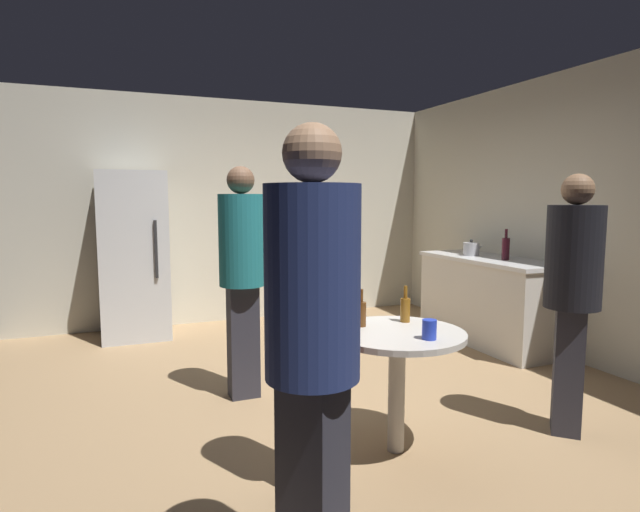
{
  "coord_description": "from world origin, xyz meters",
  "views": [
    {
      "loc": [
        -1.35,
        -3.69,
        1.51
      ],
      "look_at": [
        0.34,
        0.52,
        1.0
      ],
      "focal_mm": 28.91,
      "sensor_mm": 36.0,
      "label": 1
    }
  ],
  "objects_px": {
    "kettle": "(471,249)",
    "person_in_teal_shirt": "(242,264)",
    "person_in_navy_shirt": "(312,332)",
    "refrigerator": "(134,255)",
    "beer_bottle_amber": "(405,309)",
    "person_in_maroon_shirt": "(310,318)",
    "foreground_table": "(397,348)",
    "plastic_cup_blue": "(429,330)",
    "person_in_black_shirt": "(573,284)",
    "beer_bottle_brown": "(361,313)",
    "wine_bottle_on_counter": "(506,248)"
  },
  "relations": [
    {
      "from": "foreground_table",
      "to": "beer_bottle_brown",
      "type": "height_order",
      "value": "beer_bottle_brown"
    },
    {
      "from": "wine_bottle_on_counter",
      "to": "beer_bottle_brown",
      "type": "bearing_deg",
      "value": -150.05
    },
    {
      "from": "kettle",
      "to": "person_in_teal_shirt",
      "type": "bearing_deg",
      "value": -164.32
    },
    {
      "from": "kettle",
      "to": "plastic_cup_blue",
      "type": "distance_m",
      "value": 2.94
    },
    {
      "from": "beer_bottle_amber",
      "to": "person_in_navy_shirt",
      "type": "distance_m",
      "value": 1.53
    },
    {
      "from": "refrigerator",
      "to": "plastic_cup_blue",
      "type": "xyz_separation_m",
      "value": [
        1.41,
        -3.53,
        -0.11
      ]
    },
    {
      "from": "refrigerator",
      "to": "beer_bottle_amber",
      "type": "relative_size",
      "value": 7.83
    },
    {
      "from": "beer_bottle_brown",
      "to": "person_in_black_shirt",
      "type": "distance_m",
      "value": 1.36
    },
    {
      "from": "foreground_table",
      "to": "person_in_navy_shirt",
      "type": "bearing_deg",
      "value": -134.31
    },
    {
      "from": "refrigerator",
      "to": "wine_bottle_on_counter",
      "type": "relative_size",
      "value": 5.81
    },
    {
      "from": "foreground_table",
      "to": "plastic_cup_blue",
      "type": "height_order",
      "value": "plastic_cup_blue"
    },
    {
      "from": "foreground_table",
      "to": "person_in_black_shirt",
      "type": "relative_size",
      "value": 0.48
    },
    {
      "from": "refrigerator",
      "to": "beer_bottle_brown",
      "type": "xyz_separation_m",
      "value": [
        1.19,
        -3.13,
        -0.08
      ]
    },
    {
      "from": "kettle",
      "to": "foreground_table",
      "type": "relative_size",
      "value": 0.3
    },
    {
      "from": "refrigerator",
      "to": "plastic_cup_blue",
      "type": "height_order",
      "value": "refrigerator"
    },
    {
      "from": "foreground_table",
      "to": "person_in_navy_shirt",
      "type": "xyz_separation_m",
      "value": [
        -0.89,
        -0.91,
        0.41
      ]
    },
    {
      "from": "plastic_cup_blue",
      "to": "person_in_teal_shirt",
      "type": "relative_size",
      "value": 0.06
    },
    {
      "from": "refrigerator",
      "to": "foreground_table",
      "type": "xyz_separation_m",
      "value": [
        1.34,
        -3.31,
        -0.27
      ]
    },
    {
      "from": "person_in_maroon_shirt",
      "to": "person_in_black_shirt",
      "type": "bearing_deg",
      "value": -13.64
    },
    {
      "from": "wine_bottle_on_counter",
      "to": "person_in_teal_shirt",
      "type": "height_order",
      "value": "person_in_teal_shirt"
    },
    {
      "from": "plastic_cup_blue",
      "to": "person_in_black_shirt",
      "type": "relative_size",
      "value": 0.07
    },
    {
      "from": "plastic_cup_blue",
      "to": "beer_bottle_amber",
      "type": "bearing_deg",
      "value": 77.41
    },
    {
      "from": "beer_bottle_amber",
      "to": "person_in_teal_shirt",
      "type": "relative_size",
      "value": 0.13
    },
    {
      "from": "kettle",
      "to": "person_in_navy_shirt",
      "type": "relative_size",
      "value": 0.14
    },
    {
      "from": "beer_bottle_brown",
      "to": "person_in_navy_shirt",
      "type": "distance_m",
      "value": 1.34
    },
    {
      "from": "beer_bottle_amber",
      "to": "person_in_maroon_shirt",
      "type": "bearing_deg",
      "value": -154.09
    },
    {
      "from": "wine_bottle_on_counter",
      "to": "person_in_navy_shirt",
      "type": "height_order",
      "value": "person_in_navy_shirt"
    },
    {
      "from": "person_in_navy_shirt",
      "to": "foreground_table",
      "type": "bearing_deg",
      "value": 15.2
    },
    {
      "from": "person_in_black_shirt",
      "to": "beer_bottle_brown",
      "type": "bearing_deg",
      "value": 27.61
    },
    {
      "from": "foreground_table",
      "to": "person_in_teal_shirt",
      "type": "relative_size",
      "value": 0.46
    },
    {
      "from": "kettle",
      "to": "person_in_maroon_shirt",
      "type": "xyz_separation_m",
      "value": [
        -2.68,
        -2.14,
        -0.06
      ]
    },
    {
      "from": "plastic_cup_blue",
      "to": "person_in_black_shirt",
      "type": "distance_m",
      "value": 1.1
    },
    {
      "from": "beer_bottle_brown",
      "to": "person_in_maroon_shirt",
      "type": "distance_m",
      "value": 0.62
    },
    {
      "from": "kettle",
      "to": "person_in_maroon_shirt",
      "type": "relative_size",
      "value": 0.16
    },
    {
      "from": "wine_bottle_on_counter",
      "to": "foreground_table",
      "type": "height_order",
      "value": "wine_bottle_on_counter"
    },
    {
      "from": "foreground_table",
      "to": "person_in_navy_shirt",
      "type": "distance_m",
      "value": 1.33
    },
    {
      "from": "foreground_table",
      "to": "wine_bottle_on_counter",
      "type": "bearing_deg",
      "value": 35.15
    },
    {
      "from": "beer_bottle_amber",
      "to": "person_in_maroon_shirt",
      "type": "height_order",
      "value": "person_in_maroon_shirt"
    },
    {
      "from": "kettle",
      "to": "foreground_table",
      "type": "height_order",
      "value": "kettle"
    },
    {
      "from": "person_in_navy_shirt",
      "to": "beer_bottle_amber",
      "type": "bearing_deg",
      "value": 15.66
    },
    {
      "from": "person_in_navy_shirt",
      "to": "person_in_maroon_shirt",
      "type": "bearing_deg",
      "value": 39.51
    },
    {
      "from": "beer_bottle_amber",
      "to": "person_in_black_shirt",
      "type": "bearing_deg",
      "value": -20.59
    },
    {
      "from": "kettle",
      "to": "beer_bottle_amber",
      "type": "distance_m",
      "value": 2.59
    },
    {
      "from": "refrigerator",
      "to": "person_in_navy_shirt",
      "type": "xyz_separation_m",
      "value": [
        0.45,
        -4.22,
        0.14
      ]
    },
    {
      "from": "refrigerator",
      "to": "person_in_teal_shirt",
      "type": "height_order",
      "value": "refrigerator"
    },
    {
      "from": "kettle",
      "to": "person_in_navy_shirt",
      "type": "bearing_deg",
      "value": -135.86
    },
    {
      "from": "person_in_teal_shirt",
      "to": "person_in_black_shirt",
      "type": "bearing_deg",
      "value": 52.23
    },
    {
      "from": "plastic_cup_blue",
      "to": "person_in_teal_shirt",
      "type": "xyz_separation_m",
      "value": [
        -0.72,
        1.4,
        0.24
      ]
    },
    {
      "from": "kettle",
      "to": "person_in_teal_shirt",
      "type": "distance_m",
      "value": 2.8
    },
    {
      "from": "refrigerator",
      "to": "kettle",
      "type": "bearing_deg",
      "value": -21.99
    }
  ]
}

